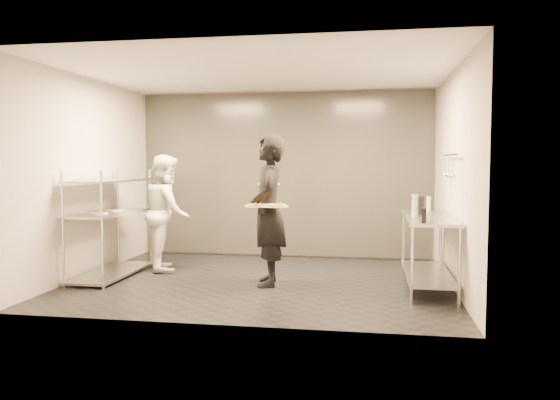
% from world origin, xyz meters
% --- Properties ---
extents(room_shell, '(5.00, 4.00, 2.80)m').
position_xyz_m(room_shell, '(0.00, 1.18, 1.40)').
color(room_shell, black).
rests_on(room_shell, ground).
extents(pass_rack, '(0.60, 1.60, 1.50)m').
position_xyz_m(pass_rack, '(-2.15, -0.00, 0.77)').
color(pass_rack, silver).
rests_on(pass_rack, ground).
extents(prep_counter, '(0.60, 1.80, 0.92)m').
position_xyz_m(prep_counter, '(2.18, 0.00, 0.63)').
color(prep_counter, silver).
rests_on(prep_counter, ground).
extents(utensil_rail, '(0.07, 1.20, 0.31)m').
position_xyz_m(utensil_rail, '(2.43, -0.00, 1.55)').
color(utensil_rail, silver).
rests_on(utensil_rail, room_shell).
extents(waiter, '(0.60, 0.79, 1.95)m').
position_xyz_m(waiter, '(0.14, -0.18, 0.98)').
color(waiter, black).
rests_on(waiter, ground).
extents(chef, '(0.91, 1.02, 1.72)m').
position_xyz_m(chef, '(-1.55, 0.60, 0.86)').
color(chef, silver).
rests_on(chef, ground).
extents(pizza_plate_near, '(0.31, 0.31, 0.05)m').
position_xyz_m(pizza_plate_near, '(0.03, -0.40, 1.06)').
color(pizza_plate_near, white).
rests_on(pizza_plate_near, waiter).
extents(pizza_plate_far, '(0.33, 0.33, 0.05)m').
position_xyz_m(pizza_plate_far, '(0.28, -0.42, 1.06)').
color(pizza_plate_far, white).
rests_on(pizza_plate_far, waiter).
extents(salad_plate, '(0.30, 0.30, 0.07)m').
position_xyz_m(salad_plate, '(0.09, 0.11, 1.33)').
color(salad_plate, white).
rests_on(salad_plate, waiter).
extents(pos_monitor, '(0.07, 0.24, 0.17)m').
position_xyz_m(pos_monitor, '(2.06, -0.72, 1.00)').
color(pos_monitor, black).
rests_on(pos_monitor, prep_counter).
extents(bottle_green, '(0.08, 0.08, 0.27)m').
position_xyz_m(bottle_green, '(2.02, 0.15, 1.06)').
color(bottle_green, gray).
rests_on(bottle_green, prep_counter).
extents(bottle_clear, '(0.06, 0.06, 0.20)m').
position_xyz_m(bottle_clear, '(2.26, 0.80, 1.02)').
color(bottle_clear, gray).
rests_on(bottle_clear, prep_counter).
extents(bottle_dark, '(0.07, 0.07, 0.24)m').
position_xyz_m(bottle_dark, '(2.11, 0.14, 1.04)').
color(bottle_dark, black).
rests_on(bottle_dark, prep_counter).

